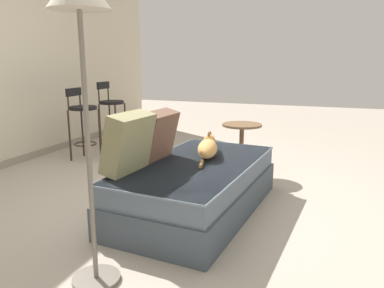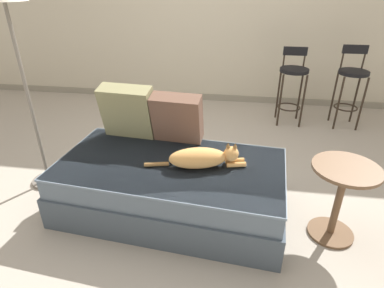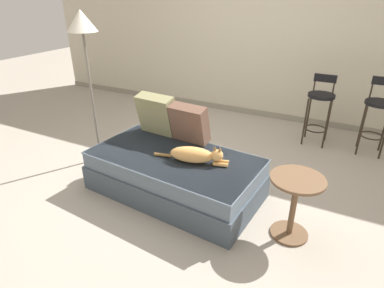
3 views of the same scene
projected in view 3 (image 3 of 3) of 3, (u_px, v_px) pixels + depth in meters
ground_plane at (192, 174)px, 3.68m from camera, size 16.00×16.00×0.00m
wall_back_panel at (258, 33)px, 4.92m from camera, size 8.00×0.10×2.60m
wall_baseboard_trim at (251, 112)px, 5.42m from camera, size 8.00×0.02×0.09m
couch at (174, 174)px, 3.27m from camera, size 1.79×1.06×0.43m
throw_pillow_corner at (157, 114)px, 3.57m from camera, size 0.46×0.29×0.46m
throw_pillow_middle at (189, 124)px, 3.37m from camera, size 0.42×0.27×0.43m
cat at (195, 155)px, 3.03m from camera, size 0.74×0.26×0.19m
bar_stool_near_window at (320, 104)px, 4.22m from camera, size 0.34×0.34×0.92m
bar_stool_by_doorway at (378, 111)px, 3.94m from camera, size 0.34×0.34×0.96m
side_table at (295, 199)px, 2.62m from camera, size 0.44×0.44×0.57m
floor_lamp at (83, 37)px, 3.37m from camera, size 0.32×0.32×1.73m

